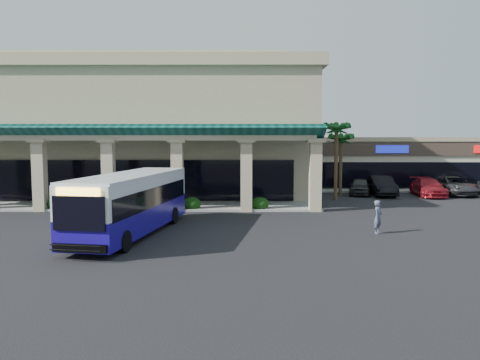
{
  "coord_description": "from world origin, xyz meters",
  "views": [
    {
      "loc": [
        1.21,
        -25.16,
        4.71
      ],
      "look_at": [
        1.1,
        3.55,
        2.2
      ],
      "focal_mm": 35.0,
      "sensor_mm": 36.0,
      "label": 1
    }
  ],
  "objects_px": {
    "car_silver": "(360,186)",
    "car_red": "(428,187)",
    "transit_bus": "(132,204)",
    "pedestrian": "(378,217)",
    "car_gray": "(452,186)",
    "car_white": "(381,186)"
  },
  "relations": [
    {
      "from": "transit_bus",
      "to": "car_red",
      "type": "bearing_deg",
      "value": 46.3
    },
    {
      "from": "pedestrian",
      "to": "car_white",
      "type": "bearing_deg",
      "value": 17.84
    },
    {
      "from": "pedestrian",
      "to": "car_gray",
      "type": "xyz_separation_m",
      "value": [
        11.05,
        16.37,
        -0.05
      ]
    },
    {
      "from": "transit_bus",
      "to": "car_silver",
      "type": "distance_m",
      "value": 22.82
    },
    {
      "from": "car_white",
      "to": "car_silver",
      "type": "bearing_deg",
      "value": 163.1
    },
    {
      "from": "car_white",
      "to": "pedestrian",
      "type": "bearing_deg",
      "value": -104.0
    },
    {
      "from": "pedestrian",
      "to": "car_red",
      "type": "relative_size",
      "value": 0.33
    },
    {
      "from": "car_red",
      "to": "car_gray",
      "type": "xyz_separation_m",
      "value": [
        2.42,
        0.91,
        0.04
      ]
    },
    {
      "from": "pedestrian",
      "to": "car_red",
      "type": "bearing_deg",
      "value": 5.73
    },
    {
      "from": "car_gray",
      "to": "pedestrian",
      "type": "bearing_deg",
      "value": -132.03
    },
    {
      "from": "pedestrian",
      "to": "car_white",
      "type": "relative_size",
      "value": 0.34
    },
    {
      "from": "transit_bus",
      "to": "car_silver",
      "type": "bearing_deg",
      "value": 56.4
    },
    {
      "from": "car_gray",
      "to": "car_white",
      "type": "bearing_deg",
      "value": 176.85
    },
    {
      "from": "transit_bus",
      "to": "car_gray",
      "type": "height_order",
      "value": "transit_bus"
    },
    {
      "from": "car_silver",
      "to": "car_gray",
      "type": "height_order",
      "value": "car_gray"
    },
    {
      "from": "transit_bus",
      "to": "car_red",
      "type": "height_order",
      "value": "transit_bus"
    },
    {
      "from": "pedestrian",
      "to": "car_silver",
      "type": "height_order",
      "value": "pedestrian"
    },
    {
      "from": "car_silver",
      "to": "car_red",
      "type": "bearing_deg",
      "value": 6.66
    },
    {
      "from": "car_silver",
      "to": "car_white",
      "type": "xyz_separation_m",
      "value": [
        1.6,
        -0.58,
        0.1
      ]
    },
    {
      "from": "transit_bus",
      "to": "pedestrian",
      "type": "relative_size",
      "value": 6.48
    },
    {
      "from": "car_red",
      "to": "car_gray",
      "type": "distance_m",
      "value": 2.58
    },
    {
      "from": "car_white",
      "to": "car_red",
      "type": "relative_size",
      "value": 0.97
    }
  ]
}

